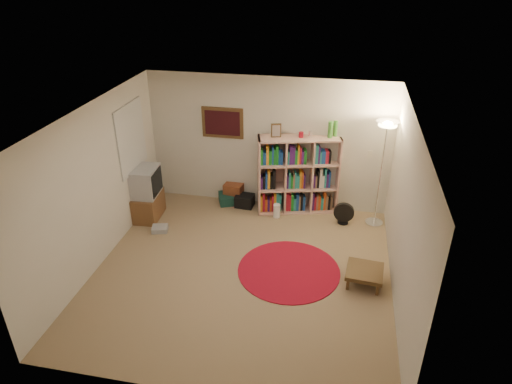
{
  "coord_description": "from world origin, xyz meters",
  "views": [
    {
      "loc": [
        1.31,
        -5.51,
        4.4
      ],
      "look_at": [
        0.1,
        0.6,
        1.1
      ],
      "focal_mm": 32.0,
      "sensor_mm": 36.0,
      "label": 1
    }
  ],
  "objects_px": {
    "bookshelf": "(297,176)",
    "floor_fan": "(344,213)",
    "tv_stand": "(146,194)",
    "floor_lamp": "(386,140)",
    "suitcase": "(234,198)",
    "side_table": "(365,272)"
  },
  "relations": [
    {
      "from": "bookshelf",
      "to": "floor_lamp",
      "type": "height_order",
      "value": "floor_lamp"
    },
    {
      "from": "floor_fan",
      "to": "suitcase",
      "type": "bearing_deg",
      "value": 171.09
    },
    {
      "from": "bookshelf",
      "to": "floor_fan",
      "type": "height_order",
      "value": "bookshelf"
    },
    {
      "from": "tv_stand",
      "to": "side_table",
      "type": "relative_size",
      "value": 1.73
    },
    {
      "from": "floor_lamp",
      "to": "side_table",
      "type": "relative_size",
      "value": 3.38
    },
    {
      "from": "bookshelf",
      "to": "side_table",
      "type": "xyz_separation_m",
      "value": [
        1.26,
        -2.0,
        -0.51
      ]
    },
    {
      "from": "bookshelf",
      "to": "tv_stand",
      "type": "bearing_deg",
      "value": -177.26
    },
    {
      "from": "floor_fan",
      "to": "tv_stand",
      "type": "xyz_separation_m",
      "value": [
        -3.58,
        -0.46,
        0.27
      ]
    },
    {
      "from": "tv_stand",
      "to": "side_table",
      "type": "distance_m",
      "value": 4.11
    },
    {
      "from": "bookshelf",
      "to": "tv_stand",
      "type": "xyz_separation_m",
      "value": [
        -2.66,
        -0.81,
        -0.23
      ]
    },
    {
      "from": "floor_lamp",
      "to": "side_table",
      "type": "bearing_deg",
      "value": -96.72
    },
    {
      "from": "bookshelf",
      "to": "side_table",
      "type": "bearing_deg",
      "value": -71.81
    },
    {
      "from": "floor_fan",
      "to": "tv_stand",
      "type": "distance_m",
      "value": 3.62
    },
    {
      "from": "floor_lamp",
      "to": "floor_fan",
      "type": "bearing_deg",
      "value": -168.44
    },
    {
      "from": "floor_lamp",
      "to": "side_table",
      "type": "xyz_separation_m",
      "value": [
        -0.21,
        -1.77,
        -1.42
      ]
    },
    {
      "from": "suitcase",
      "to": "side_table",
      "type": "relative_size",
      "value": 1.16
    },
    {
      "from": "bookshelf",
      "to": "floor_fan",
      "type": "relative_size",
      "value": 4.23
    },
    {
      "from": "floor_lamp",
      "to": "suitcase",
      "type": "bearing_deg",
      "value": 174.1
    },
    {
      "from": "side_table",
      "to": "tv_stand",
      "type": "bearing_deg",
      "value": 163.14
    },
    {
      "from": "floor_fan",
      "to": "side_table",
      "type": "xyz_separation_m",
      "value": [
        0.35,
        -1.65,
        -0.01
      ]
    },
    {
      "from": "tv_stand",
      "to": "suitcase",
      "type": "bearing_deg",
      "value": 27.36
    },
    {
      "from": "floor_lamp",
      "to": "suitcase",
      "type": "xyz_separation_m",
      "value": [
        -2.7,
        0.28,
        -1.53
      ]
    }
  ]
}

